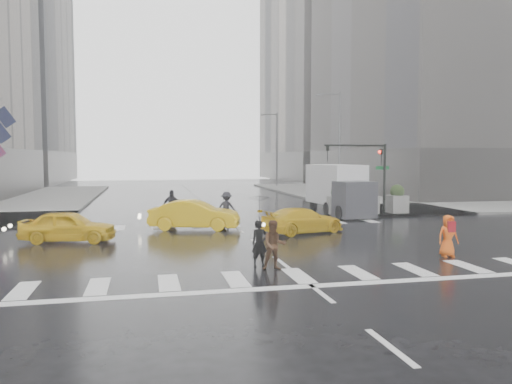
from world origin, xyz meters
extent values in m
plane|color=black|center=(0.00, 0.00, 0.00)|extent=(120.00, 120.00, 0.00)
cube|color=gray|center=(19.50, 17.50, 0.07)|extent=(35.00, 35.00, 0.15)
cube|color=#2B2926|center=(29.00, 27.00, 2.20)|extent=(26.05, 26.05, 4.40)
cube|color=#A79D92|center=(29.00, 56.00, 18.00)|extent=(26.00, 26.00, 36.00)
cube|color=#2B2926|center=(29.00, 56.00, 2.20)|extent=(26.05, 26.05, 4.40)
cylinder|color=black|center=(10.00, 8.00, 2.25)|extent=(0.16, 0.16, 4.50)
cylinder|color=black|center=(8.00, 8.00, 4.40)|extent=(4.00, 0.12, 0.12)
imported|color=black|center=(9.75, 8.00, 3.70)|extent=(0.16, 0.20, 1.00)
imported|color=black|center=(6.20, 8.00, 3.90)|extent=(0.16, 0.20, 1.00)
sphere|color=#FF190C|center=(9.65, 8.00, 4.00)|extent=(0.20, 0.20, 0.20)
cube|color=#0E6229|center=(10.00, 8.30, 3.00)|extent=(0.90, 0.03, 0.22)
cylinder|color=#59595B|center=(11.00, 18.00, 4.50)|extent=(0.20, 0.20, 9.00)
cylinder|color=#59595B|center=(10.10, 18.00, 8.80)|extent=(1.80, 0.12, 0.12)
cube|color=#59595B|center=(9.20, 18.00, 8.70)|extent=(0.50, 0.22, 0.15)
cylinder|color=#59595B|center=(11.00, 38.00, 4.50)|extent=(0.20, 0.20, 9.00)
cylinder|color=#59595B|center=(10.10, 38.00, 8.80)|extent=(1.80, 0.12, 0.12)
cube|color=#59595B|center=(9.20, 38.00, 8.70)|extent=(0.50, 0.22, 0.15)
cube|color=gray|center=(7.00, 8.20, 0.70)|extent=(1.10, 1.10, 1.10)
sphere|color=#1F3015|center=(7.00, 8.20, 1.50)|extent=(0.90, 0.90, 0.90)
cube|color=gray|center=(9.00, 8.20, 0.70)|extent=(1.10, 1.10, 1.10)
sphere|color=#1F3015|center=(9.00, 8.20, 1.50)|extent=(0.90, 0.90, 0.90)
cube|color=gray|center=(11.00, 8.20, 0.70)|extent=(1.10, 1.10, 1.10)
sphere|color=#1F3015|center=(11.00, 8.20, 1.50)|extent=(0.90, 0.90, 0.90)
cube|color=black|center=(-14.80, 18.50, 5.45)|extent=(1.54, 0.02, 1.66)
cube|color=black|center=(-14.80, 20.00, 6.65)|extent=(1.54, 0.02, 1.66)
imported|color=black|center=(-0.89, -4.43, 0.79)|extent=(0.62, 0.46, 1.57)
imported|color=black|center=(-0.89, -4.43, 1.99)|extent=(1.10, 1.11, 0.88)
imported|color=#412817|center=(-0.53, -5.02, 0.82)|extent=(0.86, 0.70, 1.63)
imported|color=#E85510|center=(6.31, -4.37, 0.78)|extent=(0.81, 0.57, 1.56)
cube|color=maroon|center=(6.31, -4.55, 1.15)|extent=(0.29, 0.19, 0.40)
imported|color=black|center=(-3.18, 7.61, 0.92)|extent=(1.20, 0.88, 1.84)
imported|color=black|center=(-0.26, 6.43, 0.89)|extent=(1.31, 1.06, 1.77)
imported|color=#DDAC0B|center=(-7.93, 2.08, 0.68)|extent=(4.24, 2.31, 1.37)
imported|color=#DDAC0B|center=(-2.20, 4.65, 0.75)|extent=(4.81, 2.81, 1.50)
imported|color=#DDAC0B|center=(2.79, 2.27, 0.62)|extent=(4.12, 2.84, 1.24)
cube|color=silver|center=(7.50, 9.87, 1.92)|extent=(2.25, 4.31, 2.53)
cube|color=#323238|center=(7.50, 6.87, 1.17)|extent=(2.15, 1.69, 2.15)
cube|color=black|center=(7.50, 6.87, 1.83)|extent=(1.87, 0.84, 0.84)
cylinder|color=black|center=(6.52, 6.68, 0.42)|extent=(0.26, 0.84, 0.84)
cylinder|color=black|center=(8.48, 6.68, 0.42)|extent=(0.26, 0.84, 0.84)
cylinder|color=black|center=(6.52, 8.74, 0.42)|extent=(0.26, 0.84, 0.84)
cylinder|color=black|center=(8.48, 8.74, 0.42)|extent=(0.26, 0.84, 0.84)
cylinder|color=black|center=(6.52, 11.37, 0.42)|extent=(0.26, 0.84, 0.84)
cylinder|color=black|center=(8.48, 11.37, 0.42)|extent=(0.26, 0.84, 0.84)
camera|label=1|loc=(-4.62, -20.70, 3.72)|focal=35.00mm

